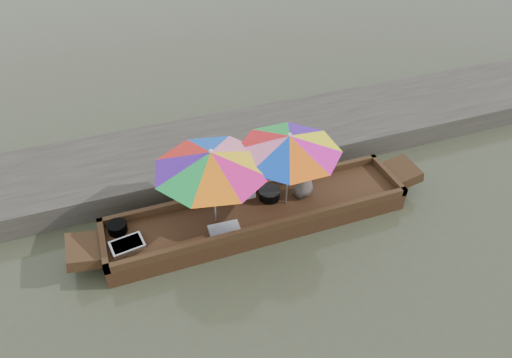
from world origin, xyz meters
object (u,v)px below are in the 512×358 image
object	(u,v)px
vendor	(304,171)
umbrella_stern	(288,170)
tray_crayfish	(127,245)
charcoal_grill	(269,194)
boat_hull	(258,216)
cooking_pot	(117,228)
tray_scallop	(225,231)
umbrella_bow	(213,187)
supply_bag	(247,190)

from	to	relation	value
vendor	umbrella_stern	world-z (taller)	umbrella_stern
tray_crayfish	umbrella_stern	size ratio (longest dim) A/B	0.30
tray_crayfish	umbrella_stern	distance (m)	3.03
vendor	charcoal_grill	bearing A→B (deg)	-34.13
boat_hull	umbrella_stern	distance (m)	1.10
cooking_pot	tray_crayfish	bearing A→B (deg)	-76.55
cooking_pot	tray_crayfish	xyz separation A→B (m)	(0.10, -0.44, -0.04)
tray_crayfish	vendor	world-z (taller)	vendor
cooking_pot	tray_scallop	world-z (taller)	cooking_pot
tray_crayfish	vendor	bearing A→B (deg)	4.12
tray_scallop	vendor	xyz separation A→B (m)	(1.68, 0.46, 0.52)
boat_hull	charcoal_grill	size ratio (longest dim) A/B	14.33
vendor	umbrella_bow	distance (m)	1.76
tray_scallop	vendor	world-z (taller)	vendor
vendor	umbrella_bow	world-z (taller)	umbrella_bow
vendor	umbrella_stern	size ratio (longest dim) A/B	0.60
supply_bag	umbrella_stern	xyz separation A→B (m)	(0.62, -0.44, 0.65)
charcoal_grill	umbrella_bow	size ratio (longest dim) A/B	0.20
tray_crayfish	vendor	xyz separation A→B (m)	(3.32, 0.24, 0.51)
tray_crayfish	tray_scallop	size ratio (longest dim) A/B	1.00
cooking_pot	tray_crayfish	world-z (taller)	cooking_pot
supply_bag	umbrella_stern	distance (m)	0.99
boat_hull	vendor	world-z (taller)	vendor
boat_hull	tray_crayfish	xyz separation A→B (m)	(-2.38, -0.12, 0.22)
cooking_pot	charcoal_grill	world-z (taller)	charcoal_grill
cooking_pot	supply_bag	bearing A→B (deg)	2.84
tray_scallop	boat_hull	bearing A→B (deg)	24.71
tray_crayfish	supply_bag	world-z (taller)	supply_bag
tray_scallop	umbrella_stern	size ratio (longest dim) A/B	0.30
charcoal_grill	umbrella_stern	distance (m)	0.76
umbrella_bow	umbrella_stern	bearing A→B (deg)	0.00
boat_hull	tray_scallop	bearing A→B (deg)	-155.29
cooking_pot	charcoal_grill	size ratio (longest dim) A/B	0.84
cooking_pot	vendor	bearing A→B (deg)	-3.28
tray_crayfish	umbrella_bow	xyz separation A→B (m)	(1.58, 0.12, 0.73)
umbrella_bow	supply_bag	bearing A→B (deg)	30.43
tray_crayfish	tray_scallop	world-z (taller)	tray_crayfish
tray_crayfish	umbrella_stern	bearing A→B (deg)	2.33
cooking_pot	vendor	distance (m)	3.46
supply_bag	umbrella_stern	world-z (taller)	umbrella_stern
tray_scallop	umbrella_bow	bearing A→B (deg)	100.35
cooking_pot	umbrella_stern	world-z (taller)	umbrella_stern
boat_hull	umbrella_bow	size ratio (longest dim) A/B	2.84
charcoal_grill	supply_bag	size ratio (longest dim) A/B	1.40
cooking_pot	umbrella_bow	distance (m)	1.84
cooking_pot	umbrella_bow	size ratio (longest dim) A/B	0.17
tray_scallop	supply_bag	world-z (taller)	supply_bag
umbrella_bow	cooking_pot	bearing A→B (deg)	169.36
boat_hull	supply_bag	distance (m)	0.54
supply_bag	umbrella_bow	bearing A→B (deg)	-149.57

